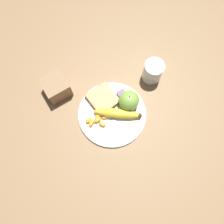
{
  "coord_description": "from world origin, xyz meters",
  "views": [
    {
      "loc": [
        -0.2,
        0.12,
        0.8
      ],
      "look_at": [
        0.0,
        0.0,
        0.03
      ],
      "focal_mm": 35.0,
      "sensor_mm": 36.0,
      "label": 1
    }
  ],
  "objects_px": {
    "jam_packet": "(122,95)",
    "condiment_caddy": "(56,87)",
    "bread_slice": "(103,99)",
    "plate": "(112,114)",
    "banana": "(118,114)",
    "apple": "(129,101)",
    "fork": "(111,115)",
    "juice_glass": "(153,72)"
  },
  "relations": [
    {
      "from": "apple",
      "to": "jam_packet",
      "type": "relative_size",
      "value": 2.18
    },
    {
      "from": "plate",
      "to": "banana",
      "type": "bearing_deg",
      "value": -135.17
    },
    {
      "from": "apple",
      "to": "jam_packet",
      "type": "height_order",
      "value": "apple"
    },
    {
      "from": "plate",
      "to": "fork",
      "type": "distance_m",
      "value": 0.01
    },
    {
      "from": "banana",
      "to": "condiment_caddy",
      "type": "bearing_deg",
      "value": 34.67
    },
    {
      "from": "apple",
      "to": "banana",
      "type": "height_order",
      "value": "apple"
    },
    {
      "from": "apple",
      "to": "jam_packet",
      "type": "distance_m",
      "value": 0.05
    },
    {
      "from": "apple",
      "to": "fork",
      "type": "bearing_deg",
      "value": 89.87
    },
    {
      "from": "juice_glass",
      "to": "banana",
      "type": "height_order",
      "value": "juice_glass"
    },
    {
      "from": "banana",
      "to": "fork",
      "type": "height_order",
      "value": "banana"
    },
    {
      "from": "jam_packet",
      "to": "bread_slice",
      "type": "bearing_deg",
      "value": 68.93
    },
    {
      "from": "banana",
      "to": "fork",
      "type": "distance_m",
      "value": 0.03
    },
    {
      "from": "juice_glass",
      "to": "fork",
      "type": "height_order",
      "value": "juice_glass"
    },
    {
      "from": "condiment_caddy",
      "to": "jam_packet",
      "type": "bearing_deg",
      "value": -127.78
    },
    {
      "from": "bread_slice",
      "to": "condiment_caddy",
      "type": "xyz_separation_m",
      "value": [
        0.13,
        0.13,
        0.02
      ]
    },
    {
      "from": "banana",
      "to": "jam_packet",
      "type": "xyz_separation_m",
      "value": [
        0.05,
        -0.05,
        -0.01
      ]
    },
    {
      "from": "condiment_caddy",
      "to": "bread_slice",
      "type": "bearing_deg",
      "value": -134.57
    },
    {
      "from": "apple",
      "to": "condiment_caddy",
      "type": "height_order",
      "value": "apple"
    },
    {
      "from": "bread_slice",
      "to": "fork",
      "type": "distance_m",
      "value": 0.07
    },
    {
      "from": "bread_slice",
      "to": "juice_glass",
      "type": "bearing_deg",
      "value": -93.49
    },
    {
      "from": "juice_glass",
      "to": "banana",
      "type": "xyz_separation_m",
      "value": [
        -0.07,
        0.2,
        -0.01
      ]
    },
    {
      "from": "juice_glass",
      "to": "apple",
      "type": "bearing_deg",
      "value": 110.96
    },
    {
      "from": "jam_packet",
      "to": "condiment_caddy",
      "type": "xyz_separation_m",
      "value": [
        0.15,
        0.2,
        0.02
      ]
    },
    {
      "from": "apple",
      "to": "condiment_caddy",
      "type": "xyz_separation_m",
      "value": [
        0.19,
        0.2,
        -0.01
      ]
    },
    {
      "from": "plate",
      "to": "bread_slice",
      "type": "height_order",
      "value": "bread_slice"
    },
    {
      "from": "banana",
      "to": "bread_slice",
      "type": "relative_size",
      "value": 1.47
    },
    {
      "from": "juice_glass",
      "to": "banana",
      "type": "relative_size",
      "value": 0.55
    },
    {
      "from": "fork",
      "to": "bread_slice",
      "type": "bearing_deg",
      "value": 6.02
    },
    {
      "from": "banana",
      "to": "apple",
      "type": "bearing_deg",
      "value": -77.32
    },
    {
      "from": "plate",
      "to": "jam_packet",
      "type": "relative_size",
      "value": 6.48
    },
    {
      "from": "banana",
      "to": "fork",
      "type": "relative_size",
      "value": 0.92
    },
    {
      "from": "banana",
      "to": "fork",
      "type": "bearing_deg",
      "value": 57.44
    },
    {
      "from": "juice_glass",
      "to": "apple",
      "type": "xyz_separation_m",
      "value": [
        -0.05,
        0.14,
        0.01
      ]
    },
    {
      "from": "plate",
      "to": "jam_packet",
      "type": "distance_m",
      "value": 0.08
    },
    {
      "from": "jam_packet",
      "to": "condiment_caddy",
      "type": "relative_size",
      "value": 0.45
    },
    {
      "from": "juice_glass",
      "to": "fork",
      "type": "xyz_separation_m",
      "value": [
        -0.05,
        0.22,
        -0.03
      ]
    },
    {
      "from": "banana",
      "to": "fork",
      "type": "xyz_separation_m",
      "value": [
        0.01,
        0.02,
        -0.02
      ]
    },
    {
      "from": "condiment_caddy",
      "to": "juice_glass",
      "type": "bearing_deg",
      "value": -112.15
    },
    {
      "from": "plate",
      "to": "banana",
      "type": "relative_size",
      "value": 1.57
    },
    {
      "from": "condiment_caddy",
      "to": "plate",
      "type": "bearing_deg",
      "value": -146.32
    },
    {
      "from": "bread_slice",
      "to": "banana",
      "type": "bearing_deg",
      "value": -169.58
    },
    {
      "from": "juice_glass",
      "to": "condiment_caddy",
      "type": "relative_size",
      "value": 1.02
    }
  ]
}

